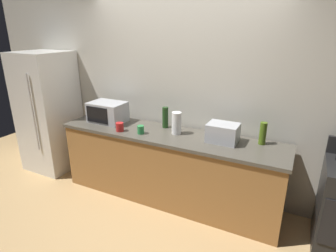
% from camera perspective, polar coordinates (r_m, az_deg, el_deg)
% --- Properties ---
extents(ground_plane, '(8.00, 8.00, 0.00)m').
position_cam_1_polar(ground_plane, '(3.51, -3.09, -17.61)').
color(ground_plane, tan).
extents(back_wall, '(6.40, 0.10, 2.70)m').
position_cam_1_polar(back_wall, '(3.60, 2.96, 7.21)').
color(back_wall, beige).
rests_on(back_wall, ground_plane).
extents(counter_run, '(2.84, 0.64, 0.90)m').
position_cam_1_polar(counter_run, '(3.56, 0.00, -8.34)').
color(counter_run, '#9E6B38').
rests_on(counter_run, ground_plane).
extents(refrigerator, '(0.72, 0.73, 1.80)m').
position_cam_1_polar(refrigerator, '(4.63, -23.31, 2.65)').
color(refrigerator, white).
rests_on(refrigerator, ground_plane).
extents(microwave, '(0.48, 0.35, 0.27)m').
position_cam_1_polar(microwave, '(3.87, -12.31, 2.81)').
color(microwave, '#B7BABF').
rests_on(microwave, counter_run).
extents(toaster_oven, '(0.34, 0.26, 0.21)m').
position_cam_1_polar(toaster_oven, '(3.17, 11.20, -1.39)').
color(toaster_oven, '#B7BABF').
rests_on(toaster_oven, counter_run).
extents(paper_towel_roll, '(0.12, 0.12, 0.27)m').
position_cam_1_polar(paper_towel_roll, '(3.34, 1.77, 0.59)').
color(paper_towel_roll, white).
rests_on(paper_towel_roll, counter_run).
extents(bottle_olive_oil, '(0.08, 0.08, 0.25)m').
position_cam_1_polar(bottle_olive_oil, '(3.21, 18.90, -1.45)').
color(bottle_olive_oil, '#4C6B19').
rests_on(bottle_olive_oil, counter_run).
extents(bottle_wine, '(0.08, 0.08, 0.27)m').
position_cam_1_polar(bottle_wine, '(3.55, -0.56, 1.77)').
color(bottle_wine, '#1E3F19').
rests_on(bottle_wine, counter_run).
extents(mug_red, '(0.10, 0.10, 0.11)m').
position_cam_1_polar(mug_red, '(3.50, -9.88, -0.19)').
color(mug_red, red).
rests_on(mug_red, counter_run).
extents(mug_green, '(0.08, 0.08, 0.10)m').
position_cam_1_polar(mug_green, '(3.38, -5.63, -0.75)').
color(mug_green, '#2D8C47').
rests_on(mug_green, counter_run).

